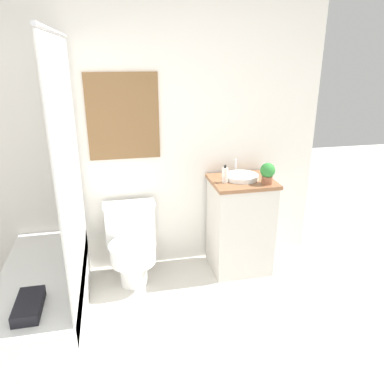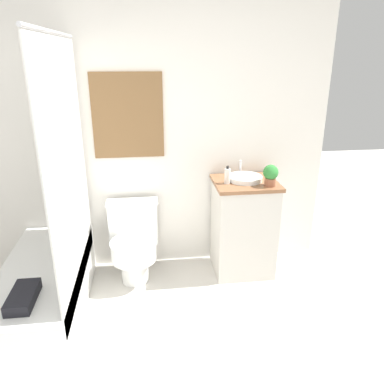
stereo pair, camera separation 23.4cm
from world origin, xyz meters
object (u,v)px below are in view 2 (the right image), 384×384
object	(u,v)px
soap_bottle	(227,176)
potted_plant	(271,174)
sink	(245,178)
toilet	(134,241)

from	to	relation	value
soap_bottle	potted_plant	bearing A→B (deg)	-17.47
sink	potted_plant	distance (m)	0.24
toilet	potted_plant	distance (m)	1.28
toilet	sink	bearing A→B (deg)	1.49
soap_bottle	potted_plant	size ratio (longest dim) A/B	0.85
toilet	potted_plant	bearing A→B (deg)	-7.06
toilet	sink	world-z (taller)	sink
toilet	soap_bottle	bearing A→B (deg)	-2.54
toilet	potted_plant	xyz separation A→B (m)	(1.12, -0.14, 0.60)
potted_plant	soap_bottle	bearing A→B (deg)	162.53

